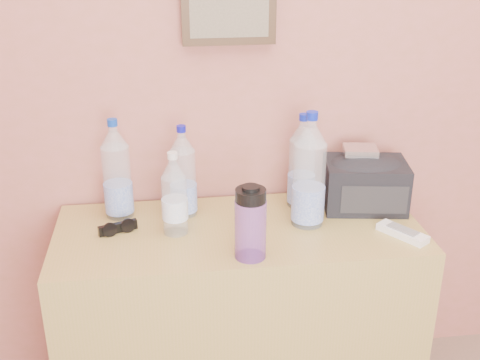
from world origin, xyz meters
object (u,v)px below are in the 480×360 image
object	(u,v)px
sunglasses	(118,228)
foil_packet	(360,150)
ac_remote	(402,233)
pet_large_a	(117,174)
pet_large_d	(309,176)
dresser	(239,322)
pet_small	(174,198)
toiletry_bag	(365,182)
pet_large_b	(183,176)
nalgene_bottle	(250,223)
pet_large_c	(302,166)

from	to	relation	value
sunglasses	foil_packet	distance (m)	0.84
sunglasses	ac_remote	size ratio (longest dim) A/B	0.76
pet_large_a	pet_large_d	xyz separation A→B (m)	(0.61, -0.14, 0.02)
pet_large_d	ac_remote	world-z (taller)	pet_large_d
ac_remote	dresser	bearing A→B (deg)	-138.18
pet_small	toiletry_bag	size ratio (longest dim) A/B	1.00
pet_large_b	sunglasses	size ratio (longest dim) A/B	2.49
pet_large_b	ac_remote	world-z (taller)	pet_large_b
pet_small	nalgene_bottle	xyz separation A→B (m)	(0.21, -0.18, -0.01)
dresser	toiletry_bag	distance (m)	0.65
pet_large_a	sunglasses	world-z (taller)	pet_large_a
pet_large_b	toiletry_bag	world-z (taller)	pet_large_b
pet_large_a	pet_small	world-z (taller)	pet_large_a
pet_large_a	ac_remote	xyz separation A→B (m)	(0.88, -0.27, -0.14)
pet_large_d	pet_small	distance (m)	0.43
pet_large_c	pet_large_d	world-z (taller)	pet_large_d
pet_large_b	pet_large_a	bearing A→B (deg)	175.49
sunglasses	toiletry_bag	xyz separation A→B (m)	(0.83, 0.08, 0.08)
nalgene_bottle	foil_packet	xyz separation A→B (m)	(0.42, 0.31, 0.08)
pet_large_c	foil_packet	size ratio (longest dim) A/B	2.96
ac_remote	pet_large_c	bearing A→B (deg)	-169.48
pet_large_b	pet_small	world-z (taller)	pet_large_b
sunglasses	pet_large_c	bearing A→B (deg)	-9.85
pet_large_b	nalgene_bottle	bearing A→B (deg)	-59.95
pet_large_d	ac_remote	size ratio (longest dim) A/B	2.31
pet_large_b	toiletry_bag	size ratio (longest dim) A/B	1.15
pet_large_c	pet_large_a	bearing A→B (deg)	179.75
dresser	ac_remote	bearing A→B (deg)	-13.39
pet_large_b	sunglasses	world-z (taller)	pet_large_b
pet_large_c	toiletry_bag	bearing A→B (deg)	-10.79
pet_large_c	ac_remote	size ratio (longest dim) A/B	2.00
pet_large_d	ac_remote	xyz separation A→B (m)	(0.28, -0.13, -0.16)
pet_small	ac_remote	distance (m)	0.72
pet_small	pet_large_b	bearing A→B (deg)	75.54
dresser	pet_large_a	bearing A→B (deg)	158.93
pet_large_b	foil_packet	xyz separation A→B (m)	(0.60, 0.00, 0.06)
pet_large_d	ac_remote	distance (m)	0.34
nalgene_bottle	pet_large_d	bearing A→B (deg)	40.58
pet_large_b	pet_small	xyz separation A→B (m)	(-0.03, -0.13, -0.02)
dresser	pet_large_a	world-z (taller)	pet_large_a
sunglasses	nalgene_bottle	bearing A→B (deg)	-48.03
sunglasses	toiletry_bag	world-z (taller)	toiletry_bag
pet_small	ac_remote	bearing A→B (deg)	-9.74
pet_large_d	pet_small	size ratio (longest dim) A/B	1.40
foil_packet	pet_large_c	bearing A→B (deg)	176.26
dresser	pet_large_d	size ratio (longest dim) A/B	3.10
pet_small	foil_packet	bearing A→B (deg)	11.68
sunglasses	foil_packet	bearing A→B (deg)	-13.35
sunglasses	foil_packet	world-z (taller)	foil_packet
dresser	nalgene_bottle	distance (m)	0.51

